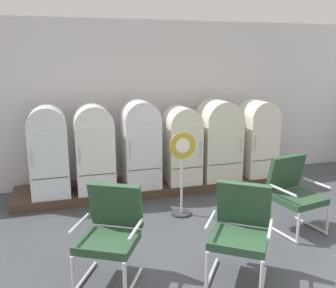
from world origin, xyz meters
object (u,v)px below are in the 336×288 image
object	(u,v)px
refrigerator_3	(182,143)
refrigerator_4	(219,138)
refrigerator_1	(94,146)
refrigerator_2	(141,141)
armchair_center	(241,227)
armchair_right	(294,190)
sign_stand	(182,178)
refrigerator_5	(258,136)
armchair_left	(111,229)
refrigerator_0	(49,148)

from	to	relation	value
refrigerator_3	refrigerator_4	world-z (taller)	refrigerator_4
refrigerator_1	refrigerator_2	size ratio (longest dim) A/B	0.97
refrigerator_1	armchair_center	xyz separation A→B (m)	(1.32, -2.84, -0.35)
armchair_right	sign_stand	bearing A→B (deg)	147.06
refrigerator_2	refrigerator_3	distance (m)	0.77
refrigerator_5	sign_stand	world-z (taller)	refrigerator_5
sign_stand	refrigerator_2	bearing A→B (deg)	110.40
armchair_left	refrigerator_5	bearing A→B (deg)	37.57
refrigerator_2	refrigerator_3	xyz separation A→B (m)	(0.77, 0.01, -0.08)
refrigerator_2	armchair_right	xyz separation A→B (m)	(1.78, -1.97, -0.38)
armchair_left	sign_stand	distance (m)	1.87
armchair_left	sign_stand	bearing A→B (deg)	46.75
armchair_right	armchair_center	distance (m)	1.52
refrigerator_2	refrigerator_5	world-z (taller)	refrigerator_2
refrigerator_1	refrigerator_5	size ratio (longest dim) A/B	1.03
refrigerator_3	armchair_right	size ratio (longest dim) A/B	1.32
armchair_right	sign_stand	distance (m)	1.64
armchair_center	sign_stand	world-z (taller)	sign_stand
sign_stand	refrigerator_4	bearing A→B (deg)	45.47
refrigerator_3	armchair_left	xyz separation A→B (m)	(-1.65, -2.46, -0.30)
refrigerator_3	armchair_right	distance (m)	2.24
refrigerator_0	refrigerator_4	distance (m)	3.05
armchair_left	sign_stand	size ratio (longest dim) A/B	0.80
armchair_right	refrigerator_3	bearing A→B (deg)	116.96
refrigerator_4	armchair_left	size ratio (longest dim) A/B	1.40
refrigerator_2	armchair_right	size ratio (longest dim) A/B	1.45
refrigerator_5	refrigerator_0	bearing A→B (deg)	-179.99
refrigerator_3	sign_stand	world-z (taller)	refrigerator_3
armchair_center	refrigerator_5	bearing A→B (deg)	57.30
refrigerator_3	refrigerator_1	bearing A→B (deg)	179.37
refrigerator_3	armchair_right	world-z (taller)	refrigerator_3
armchair_left	armchair_center	distance (m)	1.43
refrigerator_0	sign_stand	xyz separation A→B (m)	(1.95, -1.10, -0.34)
refrigerator_2	refrigerator_1	bearing A→B (deg)	178.25
refrigerator_0	armchair_left	bearing A→B (deg)	-74.79
armchair_left	armchair_center	size ratio (longest dim) A/B	1.00
refrigerator_1	armchair_left	size ratio (longest dim) A/B	1.41
refrigerator_3	refrigerator_0	bearing A→B (deg)	179.90
armchair_center	sign_stand	distance (m)	1.73
refrigerator_5	armchair_left	world-z (taller)	refrigerator_5
refrigerator_1	refrigerator_2	world-z (taller)	refrigerator_2
refrigerator_0	refrigerator_3	xyz separation A→B (m)	(2.32, -0.00, -0.06)
refrigerator_4	armchair_right	size ratio (longest dim) A/B	1.40
refrigerator_2	sign_stand	bearing A→B (deg)	-69.60
refrigerator_5	armchair_right	size ratio (longest dim) A/B	1.37
sign_stand	refrigerator_5	bearing A→B (deg)	29.80
refrigerator_1	refrigerator_2	xyz separation A→B (m)	(0.81, -0.02, 0.03)
refrigerator_2	sign_stand	distance (m)	1.21
refrigerator_3	armchair_left	world-z (taller)	refrigerator_3
refrigerator_0	armchair_left	world-z (taller)	refrigerator_0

